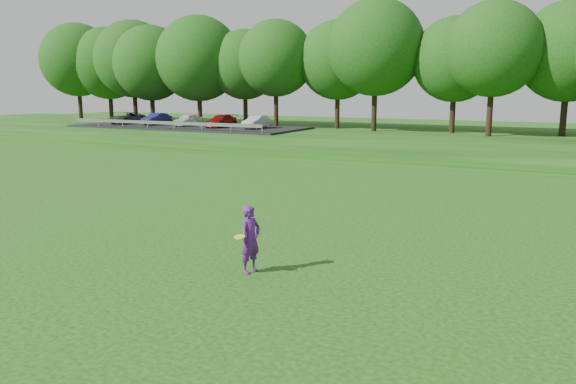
% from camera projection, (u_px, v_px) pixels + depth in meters
% --- Properties ---
extents(ground, '(140.00, 140.00, 0.00)m').
position_uv_depth(ground, '(165.00, 240.00, 17.03)').
color(ground, '#0D430D').
rests_on(ground, ground).
extents(berm, '(130.00, 30.00, 0.60)m').
position_uv_depth(berm, '(428.00, 140.00, 46.75)').
color(berm, '#0D430D').
rests_on(berm, ground).
extents(walking_path, '(130.00, 1.60, 0.04)m').
position_uv_depth(walking_path, '(375.00, 163.00, 34.54)').
color(walking_path, gray).
rests_on(walking_path, ground).
extents(treeline, '(104.00, 7.00, 15.00)m').
position_uv_depth(treeline, '(443.00, 46.00, 48.82)').
color(treeline, '#15440F').
rests_on(treeline, berm).
extents(parking_lot, '(24.00, 9.00, 1.38)m').
position_uv_depth(parking_lot, '(184.00, 123.00, 56.45)').
color(parking_lot, black).
rests_on(parking_lot, berm).
extents(woman, '(0.53, 0.84, 1.71)m').
position_uv_depth(woman, '(251.00, 239.00, 13.88)').
color(woman, '#591A76').
rests_on(woman, ground).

